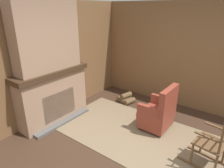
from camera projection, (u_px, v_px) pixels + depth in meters
ground_plane at (140, 160)px, 3.42m from camera, size 14.00×14.00×0.00m
wood_panel_wall_left at (43, 63)px, 4.33m from camera, size 0.06×5.49×2.60m
wood_panel_wall_back at (195, 58)px, 4.78m from camera, size 5.49×0.09×2.60m
fireplace_hearth at (54, 96)px, 4.45m from camera, size 0.63×1.72×1.20m
chimney_breast at (46, 37)px, 3.99m from camera, size 0.37×1.42×1.38m
area_rug at (135, 133)px, 4.14m from camera, size 3.30×1.83×0.01m
armchair at (159, 113)px, 4.18m from camera, size 0.59×0.70×0.98m
rocking_chair at (213, 145)px, 3.13m from camera, size 0.85×0.53×1.26m
firewood_stack at (126, 98)px, 5.47m from camera, size 0.49×0.42×0.26m
oil_lamp_vase at (36, 69)px, 4.01m from camera, size 0.12×0.12×0.22m
storage_case at (53, 65)px, 4.32m from camera, size 0.15×0.24×0.16m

